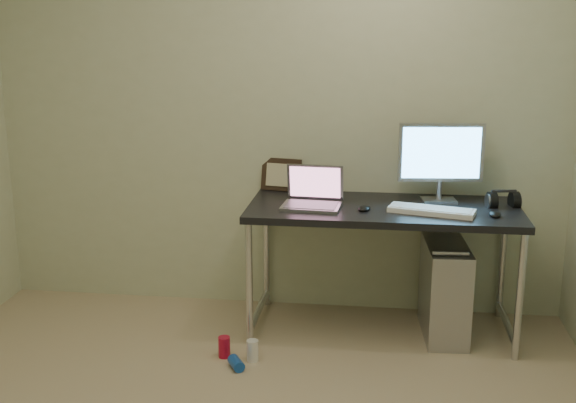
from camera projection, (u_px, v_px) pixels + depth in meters
The scene contains 16 objects.
wall_back at pixel (277, 109), 4.35m from camera, with size 3.50×0.02×2.50m, color beige.
desk at pixel (383, 220), 4.09m from camera, with size 1.53×0.67×0.75m.
tower_computer at pixel (444, 290), 4.13m from camera, with size 0.26×0.53×0.58m.
cable_a at pixel (433, 252), 4.39m from camera, with size 0.01×0.01×0.70m, color black.
cable_b at pixel (449, 257), 4.36m from camera, with size 0.01×0.01×0.72m, color black.
can_red at pixel (224, 347), 3.89m from camera, with size 0.06×0.06×0.12m, color #B61031.
can_white at pixel (253, 351), 3.85m from camera, with size 0.06×0.06×0.12m, color white.
can_blue at pixel (236, 363), 3.77m from camera, with size 0.06×0.06×0.11m, color blue.
laptop at pixel (313, 197), 4.07m from camera, with size 0.34×0.29×0.22m.
monitor at pixel (441, 156), 4.11m from camera, with size 0.49×0.16×0.46m.
keyboard at pixel (432, 211), 3.92m from camera, with size 0.46×0.15×0.03m, color white.
mouse_right at pixel (495, 213), 3.86m from camera, with size 0.06×0.10×0.03m, color black.
mouse_left at pixel (364, 207), 3.98m from camera, with size 0.06×0.10×0.03m, color black.
headphones at pixel (503, 201), 4.06m from camera, with size 0.19×0.11×0.12m.
picture_frame at pixel (281, 175), 4.42m from camera, with size 0.25×0.03×0.20m, color black.
webcam at pixel (318, 180), 4.33m from camera, with size 0.04×0.03×0.12m.
Camera 1 is at (0.63, -2.56, 1.78)m, focal length 45.00 mm.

